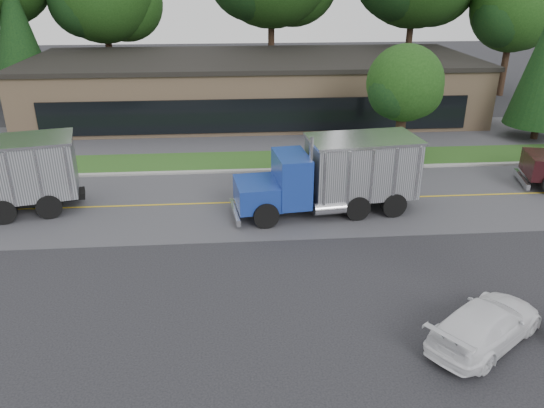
{
  "coord_description": "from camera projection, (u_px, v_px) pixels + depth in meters",
  "views": [
    {
      "loc": [
        0.3,
        -14.01,
        10.02
      ],
      "look_at": [
        1.76,
        4.64,
        1.8
      ],
      "focal_mm": 35.0,
      "sensor_mm": 36.0,
      "label": 1
    }
  ],
  "objects": [
    {
      "name": "grass_verge",
      "position": [
        227.0,
        161.0,
        30.49
      ],
      "size": [
        60.0,
        3.4,
        0.03
      ],
      "primitive_type": "cube",
      "color": "#356021",
      "rests_on": "ground"
    },
    {
      "name": "strip_mall",
      "position": [
        253.0,
        88.0,
        39.86
      ],
      "size": [
        32.0,
        12.0,
        4.0
      ],
      "primitive_type": "cube",
      "color": "tan",
      "rests_on": "ground"
    },
    {
      "name": "dump_truck_blue",
      "position": [
        337.0,
        173.0,
        23.54
      ],
      "size": [
        8.34,
        3.51,
        3.36
      ],
      "rotation": [
        0.0,
        0.0,
        3.26
      ],
      "color": "black",
      "rests_on": "ground"
    },
    {
      "name": "ground",
      "position": [
        228.0,
        316.0,
        16.8
      ],
      "size": [
        140.0,
        140.0,
        0.0
      ],
      "primitive_type": "plane",
      "color": "#343439",
      "rests_on": "ground"
    },
    {
      "name": "far_parking",
      "position": [
        227.0,
        137.0,
        35.05
      ],
      "size": [
        60.0,
        7.0,
        0.02
      ],
      "primitive_type": "cube",
      "color": "#57575C",
      "rests_on": "ground"
    },
    {
      "name": "evergreen_left",
      "position": [
        16.0,
        32.0,
        40.7
      ],
      "size": [
        4.63,
        4.63,
        10.52
      ],
      "color": "#382619",
      "rests_on": "ground"
    },
    {
      "name": "center_line",
      "position": [
        228.0,
        203.0,
        25.01
      ],
      "size": [
        60.0,
        0.12,
        0.01
      ],
      "primitive_type": "cube",
      "color": "gold",
      "rests_on": "ground"
    },
    {
      "name": "tree_far_e",
      "position": [
        514.0,
        12.0,
        44.12
      ],
      "size": [
        7.6,
        7.15,
        10.84
      ],
      "color": "#382619",
      "rests_on": "ground"
    },
    {
      "name": "curb",
      "position": [
        228.0,
        172.0,
        28.84
      ],
      "size": [
        60.0,
        0.3,
        0.12
      ],
      "primitive_type": "cube",
      "color": "#9E9E99",
      "rests_on": "ground"
    },
    {
      "name": "tree_verge",
      "position": [
        405.0,
        87.0,
        29.6
      ],
      "size": [
        4.54,
        4.27,
        6.48
      ],
      "color": "#382619",
      "rests_on": "ground"
    },
    {
      "name": "rally_car",
      "position": [
        486.0,
        324.0,
        15.41
      ],
      "size": [
        4.57,
        3.99,
        1.26
      ],
      "primitive_type": "imported",
      "rotation": [
        0.0,
        0.0,
        2.2
      ],
      "color": "white",
      "rests_on": "ground"
    },
    {
      "name": "road",
      "position": [
        228.0,
        203.0,
        25.01
      ],
      "size": [
        60.0,
        8.0,
        0.02
      ],
      "primitive_type": "cube",
      "color": "#57575C",
      "rests_on": "ground"
    }
  ]
}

